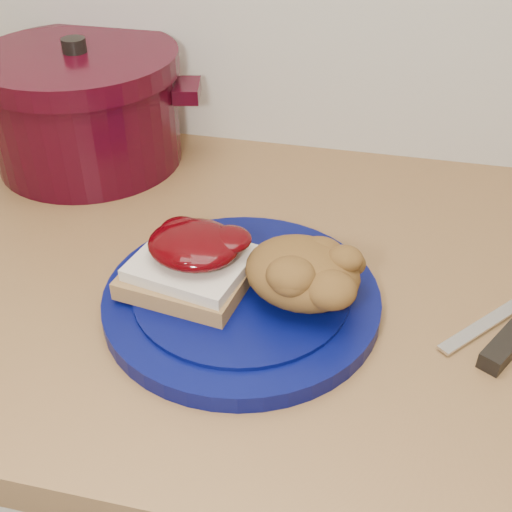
% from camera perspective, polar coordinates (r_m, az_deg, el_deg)
% --- Properties ---
extents(plate, '(0.33, 0.33, 0.02)m').
position_cam_1_polar(plate, '(0.64, -1.27, -3.86)').
color(plate, '#040840').
rests_on(plate, wood_countertop).
extents(sandwich, '(0.13, 0.12, 0.06)m').
position_cam_1_polar(sandwich, '(0.63, -5.77, -0.45)').
color(sandwich, olive).
rests_on(sandwich, plate).
extents(stuffing_mound, '(0.13, 0.12, 0.06)m').
position_cam_1_polar(stuffing_mound, '(0.61, 4.13, -1.47)').
color(stuffing_mound, brown).
rests_on(stuffing_mound, plate).
extents(butter_knife, '(0.13, 0.14, 0.00)m').
position_cam_1_polar(butter_knife, '(0.68, 21.04, -4.78)').
color(butter_knife, silver).
rests_on(butter_knife, wood_countertop).
extents(dutch_oven, '(0.32, 0.31, 0.17)m').
position_cam_1_polar(dutch_oven, '(0.91, -15.02, 12.66)').
color(dutch_oven, '#32050F').
rests_on(dutch_oven, wood_countertop).
extents(pepper_grinder, '(0.07, 0.07, 0.14)m').
position_cam_1_polar(pepper_grinder, '(0.92, -18.75, 11.87)').
color(pepper_grinder, black).
rests_on(pepper_grinder, wood_countertop).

